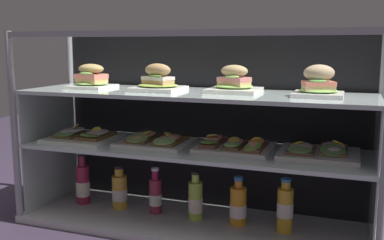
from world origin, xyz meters
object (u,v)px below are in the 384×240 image
at_px(open_sandwich_tray_mid_left, 234,145).
at_px(juice_bottle_front_left_end, 83,184).
at_px(juice_bottle_front_second, 155,195).
at_px(juice_bottle_near_post, 120,191).
at_px(plated_roll_sandwich_far_left, 91,78).
at_px(plated_roll_sandwich_mid_right, 319,85).
at_px(juice_bottle_back_right, 238,206).
at_px(open_sandwich_tray_center, 319,151).
at_px(open_sandwich_tray_far_left, 155,140).
at_px(open_sandwich_tray_far_right, 83,136).
at_px(juice_bottle_tucked_behind, 285,209).
at_px(juice_bottle_back_center, 195,200).
at_px(plated_roll_sandwich_right_of_center, 158,81).
at_px(plated_roll_sandwich_far_right, 234,83).

relative_size(open_sandwich_tray_mid_left, juice_bottle_front_left_end, 1.24).
bearing_deg(juice_bottle_front_second, juice_bottle_near_post, -179.97).
height_order(plated_roll_sandwich_far_left, plated_roll_sandwich_mid_right, plated_roll_sandwich_mid_right).
xyz_separation_m(juice_bottle_front_left_end, juice_bottle_back_right, (0.77, -0.00, -0.01)).
bearing_deg(juice_bottle_near_post, plated_roll_sandwich_far_left, -175.66).
bearing_deg(open_sandwich_tray_center, open_sandwich_tray_far_left, -177.65).
distance_m(open_sandwich_tray_far_right, open_sandwich_tray_mid_left, 0.71).
distance_m(open_sandwich_tray_far_left, juice_bottle_tucked_behind, 0.62).
relative_size(plated_roll_sandwich_far_left, juice_bottle_front_second, 0.87).
relative_size(open_sandwich_tray_center, juice_bottle_tucked_behind, 1.36).
distance_m(juice_bottle_near_post, juice_bottle_front_second, 0.18).
distance_m(juice_bottle_back_right, juice_bottle_tucked_behind, 0.20).
xyz_separation_m(open_sandwich_tray_far_left, juice_bottle_tucked_behind, (0.57, 0.01, -0.25)).
xyz_separation_m(open_sandwich_tray_far_right, juice_bottle_back_right, (0.72, 0.05, -0.26)).
bearing_deg(juice_bottle_tucked_behind, open_sandwich_tray_far_right, -177.54).
bearing_deg(juice_bottle_front_second, plated_roll_sandwich_mid_right, -1.43).
relative_size(juice_bottle_front_second, juice_bottle_back_center, 0.98).
bearing_deg(open_sandwich_tray_center, juice_bottle_front_second, -179.47).
height_order(plated_roll_sandwich_right_of_center, plated_roll_sandwich_mid_right, plated_roll_sandwich_mid_right).
relative_size(plated_roll_sandwich_far_left, plated_roll_sandwich_far_right, 0.88).
bearing_deg(juice_bottle_front_left_end, open_sandwich_tray_mid_left, -0.23).
height_order(open_sandwich_tray_center, juice_bottle_front_left_end, open_sandwich_tray_center).
bearing_deg(open_sandwich_tray_far_right, open_sandwich_tray_mid_left, 3.73).
bearing_deg(juice_bottle_front_second, juice_bottle_back_right, -0.41).
xyz_separation_m(open_sandwich_tray_center, juice_bottle_back_right, (-0.32, -0.01, -0.26)).
distance_m(open_sandwich_tray_far_left, open_sandwich_tray_mid_left, 0.35).
relative_size(plated_roll_sandwich_far_right, juice_bottle_front_second, 0.99).
relative_size(open_sandwich_tray_far_left, juice_bottle_near_post, 1.49).
relative_size(open_sandwich_tray_far_left, open_sandwich_tray_mid_left, 1.00).
bearing_deg(juice_bottle_back_right, open_sandwich_tray_center, 1.66).
bearing_deg(plated_roll_sandwich_right_of_center, plated_roll_sandwich_mid_right, 0.34).
relative_size(juice_bottle_front_second, juice_bottle_back_right, 1.01).
xyz_separation_m(juice_bottle_near_post, juice_bottle_back_right, (0.57, -0.00, -0.00)).
height_order(open_sandwich_tray_mid_left, juice_bottle_back_center, open_sandwich_tray_mid_left).
height_order(juice_bottle_front_left_end, juice_bottle_back_center, juice_bottle_front_left_end).
xyz_separation_m(open_sandwich_tray_mid_left, juice_bottle_front_second, (-0.37, 0.00, -0.26)).
xyz_separation_m(plated_roll_sandwich_right_of_center, juice_bottle_back_right, (0.36, 0.02, -0.52)).
height_order(juice_bottle_near_post, juice_bottle_tucked_behind, juice_bottle_tucked_behind).
distance_m(plated_roll_sandwich_right_of_center, juice_bottle_front_second, 0.52).
xyz_separation_m(open_sandwich_tray_far_left, juice_bottle_back_right, (0.37, 0.02, -0.26)).
bearing_deg(plated_roll_sandwich_far_right, plated_roll_sandwich_mid_right, -6.81).
relative_size(open_sandwich_tray_far_left, open_sandwich_tray_center, 1.00).
distance_m(plated_roll_sandwich_right_of_center, juice_bottle_front_left_end, 0.65).
relative_size(plated_roll_sandwich_far_left, juice_bottle_back_right, 0.88).
bearing_deg(juice_bottle_tucked_behind, juice_bottle_near_post, 179.20).
relative_size(open_sandwich_tray_center, juice_bottle_back_center, 1.42).
bearing_deg(open_sandwich_tray_far_right, juice_bottle_back_right, 3.76).
bearing_deg(juice_bottle_tucked_behind, juice_bottle_front_left_end, 179.44).
bearing_deg(open_sandwich_tray_far_left, plated_roll_sandwich_mid_right, 0.39).
xyz_separation_m(open_sandwich_tray_far_right, juice_bottle_tucked_behind, (0.92, 0.04, -0.25)).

